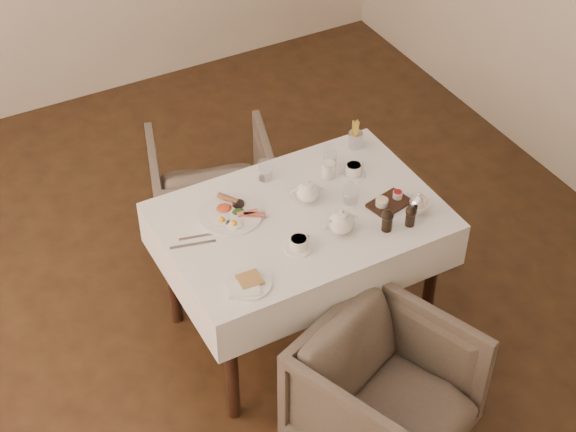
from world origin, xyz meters
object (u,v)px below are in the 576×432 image
at_px(table, 301,233).
at_px(teapot_centre, 308,191).
at_px(armchair_near, 386,393).
at_px(armchair_far, 213,190).
at_px(breakfast_plate, 231,213).

height_order(table, teapot_centre, teapot_centre).
xyz_separation_m(armchair_near, armchair_far, (-0.07, 1.64, -0.00)).
distance_m(armchair_near, armchair_far, 1.64).
xyz_separation_m(table, armchair_far, (-0.07, 0.87, -0.33)).
bearing_deg(armchair_near, breakfast_plate, 85.46).
height_order(table, breakfast_plate, breakfast_plate).
bearing_deg(teapot_centre, armchair_far, 116.59).
bearing_deg(teapot_centre, armchair_near, -79.56).
bearing_deg(breakfast_plate, armchair_far, 66.48).
relative_size(armchair_near, teapot_centre, 4.45).
bearing_deg(teapot_centre, breakfast_plate, -176.69).
relative_size(armchair_far, teapot_centre, 4.40).
height_order(armchair_far, breakfast_plate, breakfast_plate).
relative_size(armchair_far, breakfast_plate, 2.26).
height_order(armchair_near, armchair_far, armchair_near).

